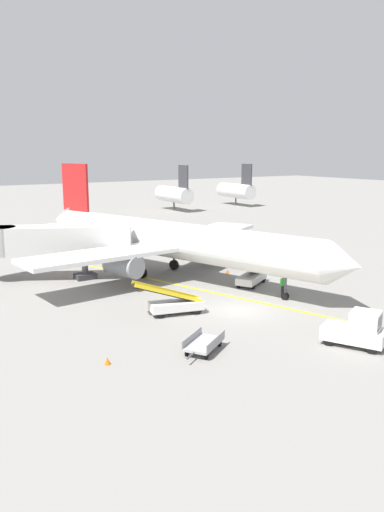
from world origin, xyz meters
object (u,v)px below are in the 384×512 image
(airliner, at_px, (170,240))
(safety_cone_nose_right, at_px, (227,271))
(belt_loader_forward_hold, at_px, (175,303))
(safety_cone_nose_left, at_px, (107,361))
(pushback_tug, at_px, (358,330))
(baggage_cart_loaded, at_px, (204,343))
(baggage_tug_near_wing, at_px, (290,264))
(jet_bridge, at_px, (48,241))
(ground_crew_marshaller, at_px, (283,285))
(belt_loader_aft_hold, at_px, (251,276))

(airliner, bearing_deg, safety_cone_nose_right, -21.91)
(airliner, xyz_separation_m, belt_loader_forward_hold, (-5.33, -9.85, -2.64))
(safety_cone_nose_left, bearing_deg, pushback_tug, -21.79)
(baggage_cart_loaded, bearing_deg, safety_cone_nose_right, 49.49)
(airliner, height_order, baggage_cart_loaded, airliner)
(baggage_tug_near_wing, height_order, safety_cone_nose_right, baggage_tug_near_wing)
(jet_bridge, height_order, ground_crew_marshaller, jet_bridge)
(ground_crew_marshaller, height_order, safety_cone_nose_right, ground_crew_marshaller)
(airliner, xyz_separation_m, safety_cone_nose_right, (5.09, -2.05, -3.20))
(baggage_cart_loaded, bearing_deg, pushback_tug, -27.32)
(pushback_tug, relative_size, safety_cone_nose_right, 9.25)
(ground_crew_marshaller, relative_size, safety_cone_nose_left, 3.86)
(baggage_tug_near_wing, height_order, baggage_cart_loaded, baggage_tug_near_wing)
(safety_cone_nose_left, bearing_deg, ground_crew_marshaller, 16.06)
(baggage_tug_near_wing, distance_m, belt_loader_aft_hold, 6.04)
(jet_bridge, distance_m, belt_loader_aft_hold, 18.25)
(baggage_tug_near_wing, bearing_deg, ground_crew_marshaller, -137.28)
(jet_bridge, distance_m, safety_cone_nose_left, 20.69)
(belt_loader_aft_hold, relative_size, baggage_cart_loaded, 1.38)
(jet_bridge, xyz_separation_m, safety_cone_nose_right, (14.90, -6.76, -3.32))
(baggage_tug_near_wing, relative_size, safety_cone_nose_left, 5.97)
(belt_loader_forward_hold, relative_size, ground_crew_marshaller, 3.04)
(belt_loader_aft_hold, height_order, safety_cone_nose_right, belt_loader_aft_hold)
(belt_loader_aft_hold, relative_size, ground_crew_marshaller, 2.91)
(jet_bridge, height_order, belt_loader_aft_hold, jet_bridge)
(baggage_cart_loaded, bearing_deg, safety_cone_nose_left, 167.30)
(jet_bridge, height_order, baggage_tug_near_wing, jet_bridge)
(belt_loader_aft_hold, height_order, baggage_cart_loaded, belt_loader_aft_hold)
(pushback_tug, relative_size, baggage_cart_loaded, 1.14)
(jet_bridge, relative_size, ground_crew_marshaller, 7.39)
(pushback_tug, xyz_separation_m, belt_loader_aft_hold, (3.53, 14.36, -0.22))
(pushback_tug, bearing_deg, safety_cone_nose_right, 77.02)
(belt_loader_forward_hold, bearing_deg, belt_loader_aft_hold, 18.86)
(belt_loader_forward_hold, xyz_separation_m, safety_cone_nose_right, (10.42, 7.80, -0.56))
(belt_loader_forward_hold, height_order, safety_cone_nose_right, belt_loader_forward_hold)
(belt_loader_aft_hold, xyz_separation_m, safety_cone_nose_right, (0.82, 4.52, -0.56))
(baggage_tug_near_wing, height_order, ground_crew_marshaller, baggage_tug_near_wing)
(baggage_tug_near_wing, bearing_deg, airliner, 153.10)
(baggage_tug_near_wing, height_order, belt_loader_forward_hold, belt_loader_forward_hold)
(safety_cone_nose_right, bearing_deg, pushback_tug, -102.98)
(jet_bridge, distance_m, ground_crew_marshaller, 20.94)
(safety_cone_nose_right, bearing_deg, baggage_tug_near_wing, -31.51)
(pushback_tug, xyz_separation_m, ground_crew_marshaller, (3.58, 10.42, -0.08))
(baggage_cart_loaded, relative_size, safety_cone_nose_left, 8.13)
(belt_loader_forward_hold, height_order, belt_loader_aft_hold, same)
(baggage_tug_near_wing, bearing_deg, safety_cone_nose_right, 148.49)
(jet_bridge, xyz_separation_m, baggage_cart_loaded, (2.37, -21.42, -3.07))
(airliner, bearing_deg, pushback_tug, -87.98)
(airliner, relative_size, belt_loader_forward_hold, 6.67)
(jet_bridge, bearing_deg, belt_loader_forward_hold, -72.92)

